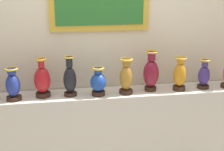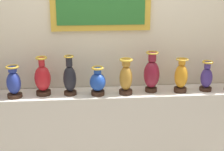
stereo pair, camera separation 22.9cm
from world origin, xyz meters
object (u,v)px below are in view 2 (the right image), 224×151
Objects in this scene: vase_cobalt at (14,83)px; vase_indigo at (206,77)px; vase_amber at (181,77)px; vase_burgundy at (152,74)px; vase_onyx at (70,78)px; vase_sapphire at (98,82)px; vase_ochre at (126,77)px; vase_crimson at (43,79)px.

vase_cobalt is 1.94m from vase_indigo.
vase_indigo is (0.27, 0.02, -0.02)m from vase_amber.
vase_burgundy reaches higher than vase_indigo.
vase_onyx is 1.38× the size of vase_sapphire.
vase_onyx is at bearing 172.83° from vase_sapphire.
vase_sapphire is 0.80× the size of vase_ochre.
vase_ochre is 0.84m from vase_indigo.
vase_ochre reaches higher than vase_cobalt.
vase_crimson is at bearing 179.29° from vase_indigo.
vase_sapphire is at bearing -5.36° from vase_crimson.
vase_crimson is (0.27, 0.05, 0.02)m from vase_cobalt.
vase_ochre is at bearing -179.15° from vase_amber.
vase_sapphire is 0.56m from vase_burgundy.
vase_indigo is at bearing 1.54° from vase_sapphire.
vase_indigo is (0.57, -0.02, -0.05)m from vase_burgundy.
vase_onyx is at bearing 3.16° from vase_cobalt.
vase_burgundy reaches higher than vase_onyx.
vase_amber is at bearing 0.98° from vase_sapphire.
vase_ochre is (0.56, -0.03, 0.00)m from vase_onyx.
vase_crimson reaches higher than vase_cobalt.
vase_indigo is at bearing -0.71° from vase_crimson.
vase_indigo is (1.94, 0.03, -0.01)m from vase_cobalt.
vase_cobalt is 0.80× the size of vase_onyx.
vase_ochre is 0.57m from vase_amber.
vase_indigo is at bearing 1.65° from vase_ochre.
vase_burgundy is (0.27, 0.04, 0.02)m from vase_ochre.
vase_ochre is 1.16× the size of vase_indigo.
vase_onyx is 1.14× the size of vase_amber.
vase_crimson reaches higher than vase_ochre.
vase_ochre is at bearing 1.23° from vase_sapphire.
vase_burgundy is (0.83, 0.01, 0.02)m from vase_onyx.
vase_amber reaches higher than vase_indigo.
vase_cobalt is 0.91× the size of vase_amber.
vase_ochre is at bearing 0.07° from vase_cobalt.
vase_ochre is 0.27m from vase_burgundy.
vase_onyx reaches higher than vase_crimson.
vase_cobalt is 1.67m from vase_amber.
vase_ochre is (1.10, 0.00, 0.02)m from vase_cobalt.
vase_burgundy reaches higher than vase_amber.
vase_crimson reaches higher than vase_sapphire.
vase_burgundy reaches higher than vase_cobalt.
vase_amber is at bearing -1.03° from vase_onyx.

